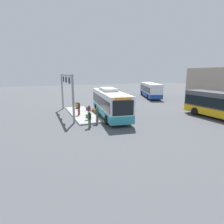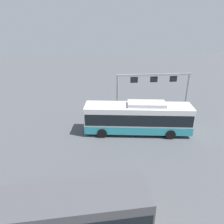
{
  "view_description": "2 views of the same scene",
  "coord_description": "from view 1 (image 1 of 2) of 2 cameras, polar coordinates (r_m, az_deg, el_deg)",
  "views": [
    {
      "loc": [
        20.78,
        -8.23,
        5.38
      ],
      "look_at": [
        2.81,
        -0.85,
        1.15
      ],
      "focal_mm": 29.08,
      "sensor_mm": 36.0,
      "label": 1
    },
    {
      "loc": [
        4.68,
        19.79,
        11.03
      ],
      "look_at": [
        2.53,
        -1.68,
        1.77
      ],
      "focal_mm": 34.27,
      "sensor_mm": 36.0,
      "label": 2
    }
  ],
  "objects": [
    {
      "name": "bus_main",
      "position": [
        22.64,
        -0.73,
        3.23
      ],
      "size": [
        11.15,
        3.99,
        3.46
      ],
      "rotation": [
        0.0,
        0.0,
        -0.14
      ],
      "color": "teal",
      "rests_on": "ground"
    },
    {
      "name": "platform_curb",
      "position": [
        24.08,
        -9.43,
        -0.59
      ],
      "size": [
        10.0,
        2.8,
        0.16
      ],
      "primitive_type": "cube",
      "color": "#9E9E99",
      "rests_on": "ground"
    },
    {
      "name": "ground_plane",
      "position": [
        22.99,
        -0.71,
        -1.24
      ],
      "size": [
        120.0,
        120.0,
        0.0
      ],
      "primitive_type": "plane",
      "color": "#4C4F54"
    },
    {
      "name": "person_boarding",
      "position": [
        19.48,
        -4.79,
        -0.59
      ],
      "size": [
        0.38,
        0.55,
        1.67
      ],
      "rotation": [
        0.0,
        0.0,
        1.45
      ],
      "color": "slate",
      "rests_on": "platform_curb"
    },
    {
      "name": "person_waiting_mid",
      "position": [
        20.87,
        -7.29,
        0.22
      ],
      "size": [
        0.41,
        0.57,
        1.67
      ],
      "rotation": [
        0.0,
        0.0,
        1.38
      ],
      "color": "#476B4C",
      "rests_on": "platform_curb"
    },
    {
      "name": "platform_sign_gantry",
      "position": [
        23.95,
        -14.17,
        8.02
      ],
      "size": [
        9.21,
        0.24,
        5.2
      ],
      "color": "gray",
      "rests_on": "ground"
    },
    {
      "name": "person_waiting_far",
      "position": [
        23.16,
        -10.46,
        1.32
      ],
      "size": [
        0.52,
        0.6,
        1.67
      ],
      "rotation": [
        0.0,
        0.0,
        2.06
      ],
      "color": "maroon",
      "rests_on": "platform_curb"
    },
    {
      "name": "person_waiting_near",
      "position": [
        18.14,
        -7.17,
        -2.14
      ],
      "size": [
        0.45,
        0.59,
        1.67
      ],
      "rotation": [
        0.0,
        0.0,
        1.86
      ],
      "color": "#476B4C",
      "rests_on": "ground"
    },
    {
      "name": "bus_background_left",
      "position": [
        40.96,
        11.96,
        6.99
      ],
      "size": [
        11.16,
        6.36,
        3.1
      ],
      "rotation": [
        0.0,
        0.0,
        2.77
      ],
      "color": "#1947AD",
      "rests_on": "ground"
    },
    {
      "name": "trash_bin",
      "position": [
        27.49,
        -10.87,
        2.08
      ],
      "size": [
        0.52,
        0.52,
        0.9
      ],
      "primitive_type": "cylinder",
      "color": "#2D5133",
      "rests_on": "platform_curb"
    }
  ]
}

